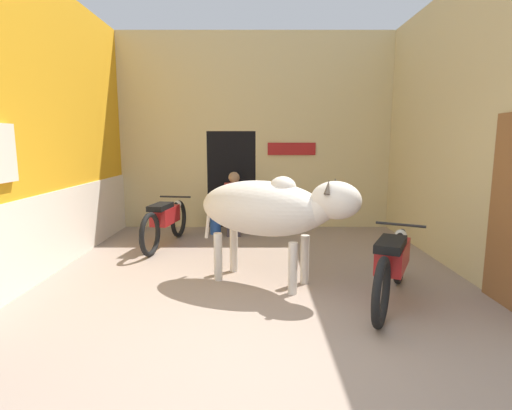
# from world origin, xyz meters

# --- Properties ---
(ground_plane) EXTENTS (30.00, 30.00, 0.00)m
(ground_plane) POSITION_xyz_m (0.00, 0.00, 0.00)
(ground_plane) COLOR gray
(wall_left_shopfront) EXTENTS (0.25, 5.14, 3.97)m
(wall_left_shopfront) POSITION_xyz_m (-2.86, 2.56, 1.92)
(wall_left_shopfront) COLOR orange
(wall_left_shopfront) RESTS_ON ground_plane
(wall_back_with_doorway) EXTENTS (5.56, 0.93, 3.97)m
(wall_back_with_doorway) POSITION_xyz_m (-0.13, 5.35, 1.72)
(wall_back_with_doorway) COLOR #D1BC84
(wall_back_with_doorway) RESTS_ON ground_plane
(wall_right_with_door) EXTENTS (0.22, 5.14, 3.97)m
(wall_right_with_door) POSITION_xyz_m (2.87, 2.52, 1.96)
(wall_right_with_door) COLOR #D1BC84
(wall_right_with_door) RESTS_ON ground_plane
(cow) EXTENTS (2.11, 1.45, 1.39)m
(cow) POSITION_xyz_m (0.19, 1.73, 0.97)
(cow) COLOR beige
(cow) RESTS_ON ground_plane
(motorcycle_near) EXTENTS (1.01, 1.88, 0.81)m
(motorcycle_near) POSITION_xyz_m (1.54, 1.12, 0.46)
(motorcycle_near) COLOR black
(motorcycle_near) RESTS_ON ground_plane
(motorcycle_far) EXTENTS (0.58, 1.99, 0.80)m
(motorcycle_far) POSITION_xyz_m (-1.54, 3.59, 0.46)
(motorcycle_far) COLOR black
(motorcycle_far) RESTS_ON ground_plane
(shopkeeper_seated) EXTENTS (0.37, 0.34, 1.22)m
(shopkeeper_seated) POSITION_xyz_m (-0.40, 4.41, 0.65)
(shopkeeper_seated) COLOR #3D3842
(shopkeeper_seated) RESTS_ON ground_plane
(plastic_stool) EXTENTS (0.30, 0.30, 0.47)m
(plastic_stool) POSITION_xyz_m (-0.77, 4.47, 0.25)
(plastic_stool) COLOR #2856B2
(plastic_stool) RESTS_ON ground_plane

